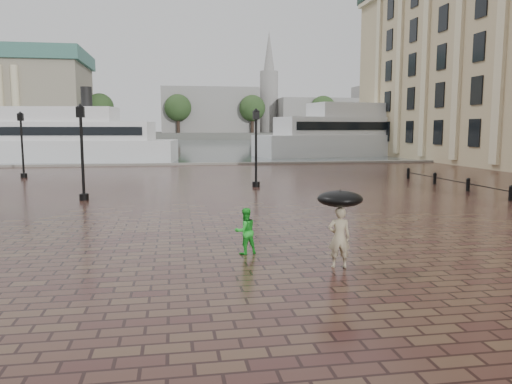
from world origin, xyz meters
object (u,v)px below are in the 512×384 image
child_pedestrian (245,231)px  adult_pedestrian (339,237)px  street_lamps (116,147)px  ferry_near (61,140)px  ferry_far (361,134)px

child_pedestrian → adult_pedestrian: bearing=122.8°
street_lamps → child_pedestrian: (5.13, -16.77, -1.69)m
street_lamps → child_pedestrian: size_ratio=12.20×
ferry_near → child_pedestrian: bearing=-64.0°
ferry_far → child_pedestrian: bearing=-125.8°
child_pedestrian → ferry_far: 51.48m
child_pedestrian → street_lamps: bearing=-90.8°
child_pedestrian → ferry_near: (-13.06, 40.21, 1.63)m
street_lamps → ferry_near: (-7.93, 23.43, -0.06)m
street_lamps → ferry_far: ferry_far is taller
street_lamps → ferry_far: size_ratio=0.56×
street_lamps → adult_pedestrian: street_lamps is taller
street_lamps → ferry_near: ferry_near is taller
adult_pedestrian → child_pedestrian: bearing=-30.8°
child_pedestrian → ferry_far: (21.43, 46.77, 2.02)m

